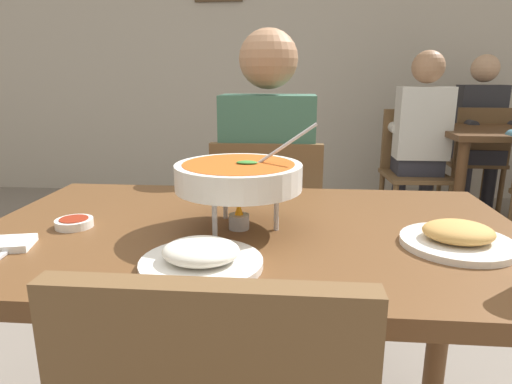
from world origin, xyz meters
TOP-DOWN VIEW (x-y plane):
  - cafe_rear_partition at (0.00, 3.32)m, footprint 10.00×0.10m
  - dining_table_main at (0.00, 0.00)m, footprint 1.32×0.80m
  - chair_diner_main at (-0.00, 0.69)m, footprint 0.44×0.44m
  - diner_main at (0.00, 0.72)m, footprint 0.40×0.45m
  - curry_bowl at (-0.03, -0.01)m, footprint 0.33×0.30m
  - rice_plate at (-0.07, -0.24)m, footprint 0.24×0.24m
  - appetizer_plate at (0.46, -0.09)m, footprint 0.24×0.24m
  - sauce_dish at (-0.43, -0.04)m, footprint 0.09×0.09m
  - napkin_folded at (-0.52, -0.18)m, footprint 0.14×0.11m
  - spoon_utensil at (-0.49, -0.23)m, footprint 0.03×0.17m
  - dining_table_far at (1.62, 2.21)m, footprint 1.00×0.80m
  - chair_bg_middle at (0.98, 2.30)m, footprint 0.46×0.46m
  - chair_bg_right at (1.60, 2.71)m, footprint 0.46×0.46m
  - patron_bg_middle at (1.00, 2.22)m, footprint 0.40×0.45m
  - patron_bg_right at (1.62, 2.78)m, footprint 0.40×0.45m

SIDE VIEW (x-z plane):
  - chair_diner_main at x=0.00m, z-range 0.06..0.96m
  - chair_bg_middle at x=0.98m, z-range 0.06..0.96m
  - chair_bg_right at x=1.60m, z-range 0.06..0.96m
  - dining_table_far at x=1.62m, z-range 0.25..1.03m
  - dining_table_main at x=0.00m, z-range 0.27..1.05m
  - diner_main at x=0.00m, z-range 0.09..1.40m
  - patron_bg_middle at x=1.00m, z-range 0.09..1.40m
  - patron_bg_right at x=1.62m, z-range 0.09..1.40m
  - spoon_utensil at x=-0.49m, z-range 0.78..0.79m
  - napkin_folded at x=-0.52m, z-range 0.78..0.79m
  - sauce_dish at x=-0.43m, z-range 0.78..0.80m
  - rice_plate at x=-0.07m, z-range 0.77..0.83m
  - appetizer_plate at x=0.46m, z-range 0.77..0.83m
  - curry_bowl at x=-0.03m, z-range 0.78..1.04m
  - cafe_rear_partition at x=0.00m, z-range 0.00..3.00m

